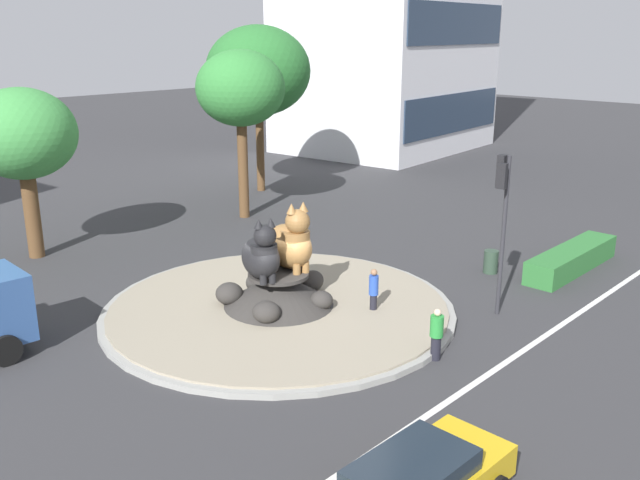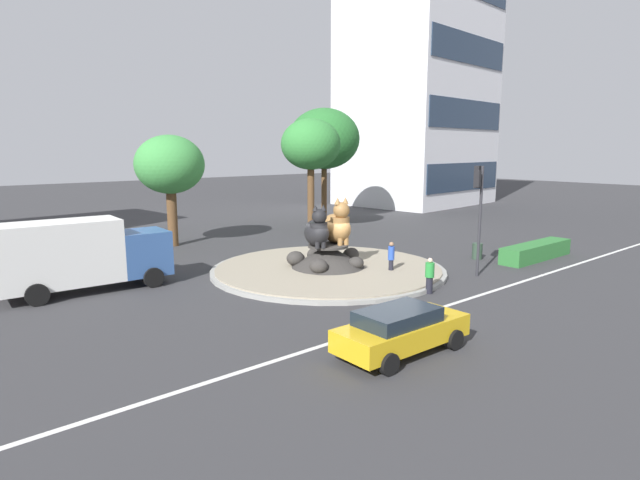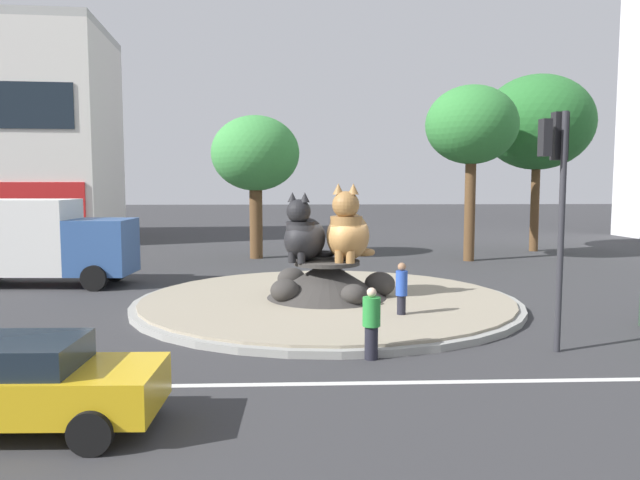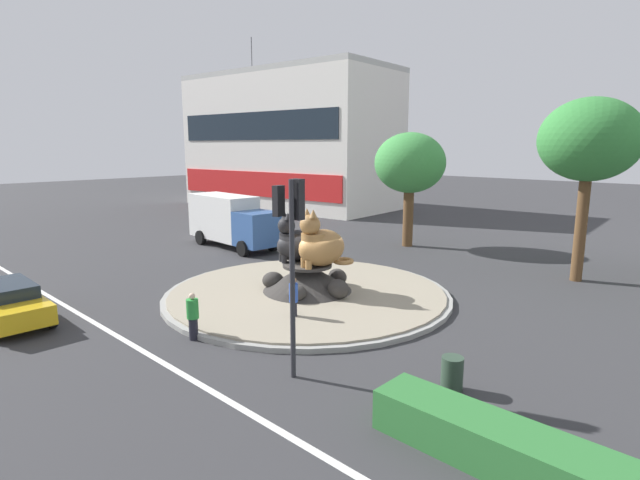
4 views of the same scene
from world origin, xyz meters
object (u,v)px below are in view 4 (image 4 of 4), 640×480
(cat_statue_black, at_px, (296,243))
(litter_bin, at_px, (452,374))
(second_tree_near_tower, at_px, (590,141))
(sedan_on_far_lane, at_px, (9,302))
(delivery_box_truck, at_px, (231,220))
(cat_statue_tabby, at_px, (320,245))
(shophouse_block, at_px, (290,141))
(pedestrian_green_shirt, at_px, (193,316))
(pedestrian_blue_shirt, at_px, (294,299))
(traffic_light_mast, at_px, (292,235))
(broadleaf_tree_behind_island, at_px, (410,164))

(cat_statue_black, relative_size, litter_bin, 2.38)
(cat_statue_black, height_order, second_tree_near_tower, second_tree_near_tower)
(sedan_on_far_lane, xyz_separation_m, delivery_box_truck, (-5.26, 13.46, 0.91))
(sedan_on_far_lane, xyz_separation_m, litter_bin, (13.72, 6.26, -0.32))
(cat_statue_tabby, relative_size, delivery_box_truck, 0.33)
(shophouse_block, xyz_separation_m, pedestrian_green_shirt, (24.25, -27.03, -5.87))
(cat_statue_tabby, distance_m, shophouse_block, 32.47)
(pedestrian_blue_shirt, bearing_deg, second_tree_near_tower, -66.39)
(second_tree_near_tower, bearing_deg, cat_statue_black, -128.12)
(cat_statue_black, bearing_deg, sedan_on_far_lane, -3.03)
(delivery_box_truck, bearing_deg, traffic_light_mast, -28.05)
(second_tree_near_tower, bearing_deg, pedestrian_green_shirt, -112.61)
(cat_statue_tabby, height_order, delivery_box_truck, cat_statue_tabby)
(traffic_light_mast, relative_size, second_tree_near_tower, 0.64)
(cat_statue_black, xyz_separation_m, pedestrian_blue_shirt, (2.56, -2.58, -1.27))
(traffic_light_mast, bearing_deg, pedestrian_green_shirt, 92.02)
(pedestrian_green_shirt, bearing_deg, pedestrian_blue_shirt, 70.81)
(second_tree_near_tower, height_order, pedestrian_green_shirt, second_tree_near_tower)
(second_tree_near_tower, bearing_deg, litter_bin, -85.76)
(cat_statue_tabby, relative_size, sedan_on_far_lane, 0.53)
(cat_statue_tabby, height_order, pedestrian_blue_shirt, cat_statue_tabby)
(pedestrian_blue_shirt, xyz_separation_m, litter_bin, (6.50, -0.62, -0.43))
(litter_bin, bearing_deg, sedan_on_far_lane, -155.46)
(broadleaf_tree_behind_island, distance_m, second_tree_near_tower, 10.39)
(broadleaf_tree_behind_island, relative_size, delivery_box_truck, 0.97)
(cat_statue_black, height_order, sedan_on_far_lane, cat_statue_black)
(sedan_on_far_lane, distance_m, delivery_box_truck, 14.48)
(cat_statue_tabby, height_order, shophouse_block, shophouse_block)
(cat_statue_black, xyz_separation_m, delivery_box_truck, (-9.92, 4.00, -0.47))
(pedestrian_green_shirt, relative_size, sedan_on_far_lane, 0.35)
(shophouse_block, xyz_separation_m, pedestrian_blue_shirt, (25.48, -23.74, -5.80))
(sedan_on_far_lane, bearing_deg, cat_statue_tabby, 59.06)
(cat_statue_tabby, distance_m, traffic_light_mast, 7.01)
(broadleaf_tree_behind_island, xyz_separation_m, pedestrian_green_shirt, (3.49, -17.56, -4.27))
(traffic_light_mast, bearing_deg, pedestrian_blue_shirt, 41.58)
(cat_statue_black, distance_m, shophouse_block, 31.52)
(broadleaf_tree_behind_island, xyz_separation_m, sedan_on_far_lane, (-2.51, -21.16, -4.31))
(pedestrian_green_shirt, bearing_deg, traffic_light_mast, 7.95)
(traffic_light_mast, relative_size, sedan_on_far_lane, 1.19)
(cat_statue_tabby, xyz_separation_m, pedestrian_blue_shirt, (1.22, -2.61, -1.36))
(traffic_light_mast, height_order, litter_bin, traffic_light_mast)
(second_tree_near_tower, height_order, pedestrian_blue_shirt, second_tree_near_tower)
(traffic_light_mast, xyz_separation_m, pedestrian_blue_shirt, (-2.93, 2.80, -3.01))
(pedestrian_green_shirt, relative_size, litter_bin, 1.73)
(shophouse_block, bearing_deg, pedestrian_blue_shirt, -47.82)
(pedestrian_green_shirt, bearing_deg, cat_statue_tabby, 91.15)
(pedestrian_blue_shirt, bearing_deg, broadleaf_tree_behind_island, -24.95)
(sedan_on_far_lane, relative_size, litter_bin, 4.98)
(sedan_on_far_lane, bearing_deg, litter_bin, 25.91)
(broadleaf_tree_behind_island, xyz_separation_m, litter_bin, (11.21, -14.90, -4.63))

